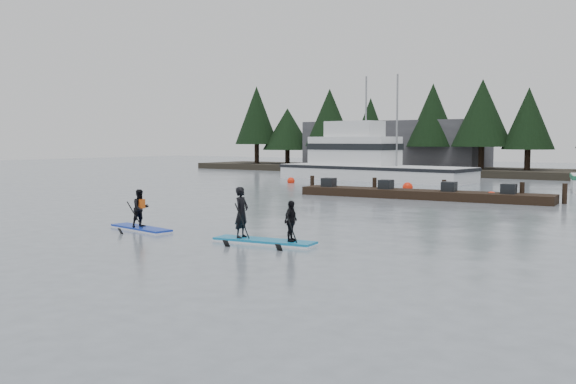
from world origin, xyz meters
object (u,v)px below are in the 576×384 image
Objects in this scene: fishing_boat_large at (369,171)px; floating_dock at (421,194)px; paddleboard_duo at (263,224)px; paddleboard_solo at (141,215)px.

fishing_boat_large is 1.18× the size of floating_dock.
fishing_boat_large reaches higher than paddleboard_duo.
fishing_boat_large reaches higher than paddleboard_solo.
paddleboard_solo is at bearing -71.76° from fishing_boat_large.
paddleboard_duo is at bearing -62.49° from fishing_boat_large.
paddleboard_solo is at bearing -105.85° from floating_dock.
paddleboard_duo is (2.17, -16.67, 0.35)m from floating_dock.
paddleboard_solo is 0.87× the size of paddleboard_duo.
fishing_boat_large is 4.79× the size of paddleboard_duo.
floating_dock is at bearing -46.87° from fishing_boat_large.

